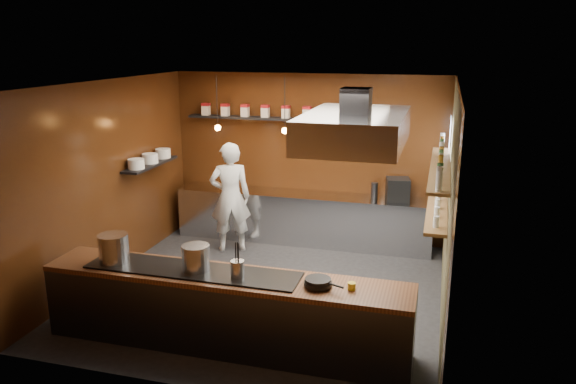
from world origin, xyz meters
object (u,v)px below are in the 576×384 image
(chef, at_px, (230,197))
(espresso_machine, at_px, (398,189))
(stockpot_small, at_px, (196,258))
(stockpot_large, at_px, (114,248))
(extractor_hood, at_px, (355,129))

(chef, bearing_deg, espresso_machine, 171.43)
(stockpot_small, distance_m, chef, 3.12)
(stockpot_large, bearing_deg, extractor_hood, 24.66)
(chef, bearing_deg, stockpot_small, 79.37)
(stockpot_small, xyz_separation_m, chef, (-0.75, 3.03, -0.14))
(stockpot_small, xyz_separation_m, espresso_machine, (2.01, 3.82, -0.00))
(stockpot_large, relative_size, chef, 0.19)
(extractor_hood, height_order, stockpot_small, extractor_hood)
(extractor_hood, relative_size, stockpot_large, 5.53)
(stockpot_large, bearing_deg, espresso_machine, 51.51)
(extractor_hood, distance_m, stockpot_small, 2.48)
(extractor_hood, distance_m, chef, 3.39)
(stockpot_small, relative_size, chef, 0.17)
(extractor_hood, xyz_separation_m, chef, (-2.40, 1.83, -1.55))
(espresso_machine, relative_size, chef, 0.20)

